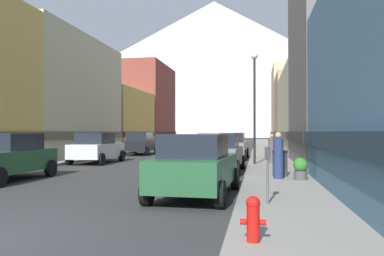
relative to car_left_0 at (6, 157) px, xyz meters
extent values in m
cube|color=gray|center=(-2.45, 27.23, -0.82)|extent=(2.50, 100.00, 0.15)
cube|color=gray|center=(10.05, 27.23, -0.82)|extent=(2.50, 100.00, 0.15)
cube|color=beige|center=(-7.18, 15.78, 3.81)|extent=(6.96, 13.92, 9.43)
cube|color=#595444|center=(-7.18, 15.78, 0.70)|extent=(7.26, 13.92, 0.50)
cube|color=#D8B259|center=(-7.40, 29.17, 2.36)|extent=(7.39, 11.77, 6.52)
cube|color=brown|center=(-7.40, 29.17, 0.70)|extent=(7.69, 11.77, 0.50)
cube|color=brown|center=(-7.93, 41.62, 4.84)|extent=(8.46, 12.33, 11.49)
cube|color=#3B1B16|center=(-7.93, 41.62, 0.70)|extent=(8.76, 12.33, 0.50)
cube|color=#66605B|center=(15.45, 8.22, 5.01)|extent=(8.30, 9.84, 11.81)
cube|color=#2D2B29|center=(15.45, 8.22, 0.70)|extent=(8.60, 9.84, 0.50)
cube|color=beige|center=(15.60, 20.02, 2.50)|extent=(8.60, 13.44, 6.79)
cube|color=#595444|center=(15.60, 20.02, 0.70)|extent=(8.90, 13.44, 0.50)
cube|color=tan|center=(14.96, 31.57, 3.17)|extent=(7.33, 9.28, 8.13)
cube|color=brown|center=(14.96, 31.57, 0.70)|extent=(7.63, 9.28, 0.50)
cube|color=beige|center=(14.84, 41.53, 4.46)|extent=(7.07, 9.55, 10.73)
cube|color=#595444|center=(14.84, 41.53, 0.70)|extent=(7.37, 9.55, 0.50)
cube|color=#265933|center=(0.00, -0.06, -0.16)|extent=(1.86, 4.41, 0.80)
cube|color=#1E232D|center=(0.00, 0.19, 0.56)|extent=(1.61, 2.21, 0.64)
cylinder|color=black|center=(0.91, 1.59, -0.56)|extent=(0.22, 0.68, 0.68)
cylinder|color=black|center=(-0.93, 1.58, -0.56)|extent=(0.22, 0.68, 0.68)
cube|color=silver|center=(0.00, 8.42, -0.16)|extent=(1.90, 4.43, 0.80)
cube|color=#1E232D|center=(0.00, 8.17, 0.56)|extent=(1.63, 2.22, 0.64)
cylinder|color=black|center=(-0.94, 10.06, -0.56)|extent=(0.23, 0.68, 0.68)
cylinder|color=black|center=(0.90, 10.08, -0.56)|extent=(0.23, 0.68, 0.68)
cylinder|color=black|center=(-0.90, 6.76, -0.56)|extent=(0.23, 0.68, 0.68)
cylinder|color=black|center=(0.94, 6.78, -0.56)|extent=(0.23, 0.68, 0.68)
cube|color=black|center=(0.00, 17.01, -0.16)|extent=(2.02, 4.47, 0.80)
cube|color=#1E232D|center=(0.01, 16.76, 0.56)|extent=(1.69, 2.27, 0.64)
cylinder|color=black|center=(-0.99, 18.62, -0.56)|extent=(0.25, 0.69, 0.68)
cylinder|color=black|center=(0.85, 18.70, -0.56)|extent=(0.25, 0.69, 0.68)
cylinder|color=black|center=(-0.85, 15.32, -0.56)|extent=(0.25, 0.69, 0.68)
cylinder|color=black|center=(0.99, 15.40, -0.56)|extent=(0.25, 0.69, 0.68)
cube|color=#265933|center=(7.60, -2.28, -0.16)|extent=(2.05, 4.48, 0.80)
cube|color=#1E232D|center=(7.59, -2.53, 0.56)|extent=(1.71, 2.28, 0.64)
cylinder|color=black|center=(6.76, -0.59, -0.56)|extent=(0.25, 0.69, 0.68)
cylinder|color=black|center=(8.60, -0.68, -0.56)|extent=(0.25, 0.69, 0.68)
cylinder|color=black|center=(6.60, -3.88, -0.56)|extent=(0.25, 0.69, 0.68)
cylinder|color=black|center=(8.44, -3.97, -0.56)|extent=(0.25, 0.69, 0.68)
cube|color=slate|center=(7.60, 4.51, -0.16)|extent=(1.98, 4.46, 0.80)
cube|color=#1E232D|center=(7.59, 4.26, 0.56)|extent=(1.67, 2.25, 0.64)
cylinder|color=black|center=(6.73, 6.19, -0.56)|extent=(0.24, 0.69, 0.68)
cylinder|color=black|center=(8.57, 6.13, -0.56)|extent=(0.24, 0.69, 0.68)
cylinder|color=black|center=(6.63, 2.89, -0.56)|extent=(0.24, 0.69, 0.68)
cylinder|color=black|center=(8.47, 2.83, -0.56)|extent=(0.24, 0.69, 0.68)
cube|color=slate|center=(7.60, 13.34, -0.16)|extent=(1.91, 4.43, 0.80)
cube|color=#1E232D|center=(7.60, 13.09, 0.56)|extent=(1.63, 2.23, 0.64)
cylinder|color=black|center=(6.71, 15.00, -0.56)|extent=(0.23, 0.68, 0.68)
cylinder|color=black|center=(8.55, 14.97, -0.56)|extent=(0.23, 0.68, 0.68)
cylinder|color=black|center=(6.65, 11.70, -0.56)|extent=(0.23, 0.68, 0.68)
cylinder|color=black|center=(8.49, 11.67, -0.56)|extent=(0.23, 0.68, 0.68)
cylinder|color=red|center=(9.25, -7.20, -0.47)|extent=(0.20, 0.20, 0.55)
sphere|color=red|center=(9.25, -7.20, -0.16)|extent=(0.22, 0.22, 0.22)
cylinder|color=red|center=(9.10, -7.20, -0.45)|extent=(0.10, 0.09, 0.09)
cylinder|color=red|center=(9.40, -7.20, -0.45)|extent=(0.10, 0.09, 0.09)
cylinder|color=#595960|center=(9.55, -3.90, -0.22)|extent=(0.06, 0.06, 1.05)
cube|color=#33383F|center=(9.55, -3.90, 0.44)|extent=(0.14, 0.10, 0.28)
cylinder|color=#4C5156|center=(10.15, 1.94, -0.30)|extent=(0.56, 0.56, 0.90)
cylinder|color=#2D2D33|center=(10.15, 1.94, 0.19)|extent=(0.59, 0.59, 0.08)
cylinder|color=#4C4C51|center=(10.80, 0.92, -0.59)|extent=(0.46, 0.46, 0.32)
sphere|color=#337B28|center=(10.80, 0.92, -0.23)|extent=(0.51, 0.51, 0.51)
cylinder|color=#4C4C51|center=(-3.20, 6.08, -0.54)|extent=(0.43, 0.43, 0.42)
sphere|color=#2B622E|center=(-3.20, 6.08, -0.07)|extent=(0.66, 0.66, 0.66)
cylinder|color=brown|center=(10.05, 8.15, -0.07)|extent=(0.36, 0.36, 1.37)
sphere|color=tan|center=(10.05, 8.15, 0.72)|extent=(0.22, 0.22, 0.22)
cylinder|color=navy|center=(10.05, 1.14, -0.03)|extent=(0.36, 0.36, 1.45)
sphere|color=tan|center=(10.05, 1.14, 0.81)|extent=(0.23, 0.23, 0.23)
cylinder|color=black|center=(9.15, 7.44, 2.00)|extent=(0.12, 0.12, 5.50)
sphere|color=white|center=(9.15, 7.44, 4.93)|extent=(0.36, 0.36, 0.36)
cone|color=silver|center=(-20.23, 252.23, 44.78)|extent=(294.92, 294.92, 91.36)
camera|label=1|loc=(9.33, -13.26, 0.94)|focal=36.51mm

